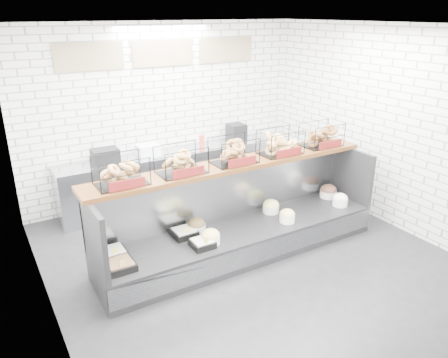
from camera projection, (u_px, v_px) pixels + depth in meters
ground at (254, 262)px, 5.84m from camera, size 5.50×5.50×0.00m
room_shell at (231, 102)px, 5.58m from camera, size 5.02×5.51×3.01m
display_case at (240, 230)px, 6.00m from camera, size 4.00×0.90×1.20m
bagel_shelf at (234, 154)px, 5.75m from camera, size 4.10×0.50×0.40m
prep_counter at (175, 175)px, 7.61m from camera, size 4.00×0.60×1.20m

